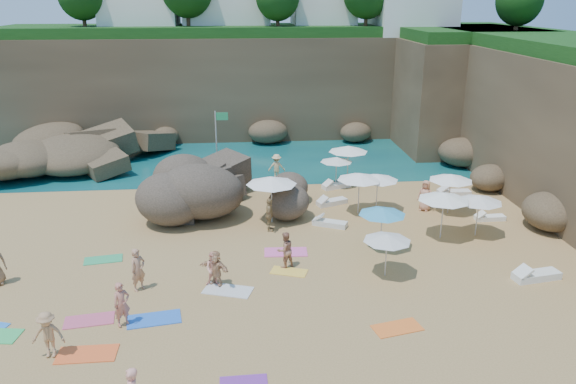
{
  "coord_description": "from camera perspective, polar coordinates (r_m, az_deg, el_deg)",
  "views": [
    {
      "loc": [
        -0.32,
        -22.72,
        11.04
      ],
      "look_at": [
        2.0,
        3.0,
        2.0
      ],
      "focal_mm": 35.0,
      "sensor_mm": 36.0,
      "label": 1
    }
  ],
  "objects": [
    {
      "name": "parasol_1",
      "position": [
        34.92,
        6.14,
        4.38
      ],
      "size": [
        2.45,
        2.45,
        2.31
      ],
      "color": "silver",
      "rests_on": "ground"
    },
    {
      "name": "lounger_2",
      "position": [
        34.25,
        16.5,
        -0.08
      ],
      "size": [
        1.91,
        0.71,
        0.29
      ],
      "primitive_type": "cube",
      "rotation": [
        0.0,
        0.0,
        -0.04
      ],
      "color": "white",
      "rests_on": "ground"
    },
    {
      "name": "towel_10",
      "position": [
        20.65,
        11.03,
        -13.39
      ],
      "size": [
        1.86,
        1.22,
        0.03
      ],
      "primitive_type": "cube",
      "rotation": [
        0.0,
        0.0,
        0.23
      ],
      "color": "orange",
      "rests_on": "ground"
    },
    {
      "name": "towel_2",
      "position": [
        20.11,
        -19.73,
        -15.23
      ],
      "size": [
        1.92,
        0.97,
        0.03
      ],
      "primitive_type": "cube",
      "rotation": [
        0.0,
        0.0,
        0.01
      ],
      "color": "#FF6028",
      "rests_on": "ground"
    },
    {
      "name": "lounger_4",
      "position": [
        31.07,
        19.83,
        -2.48
      ],
      "size": [
        1.56,
        0.54,
        0.24
      ],
      "primitive_type": "cube",
      "rotation": [
        0.0,
        0.0,
        0.02
      ],
      "color": "white",
      "rests_on": "ground"
    },
    {
      "name": "towel_6",
      "position": [
        17.91,
        -4.53,
        -18.77
      ],
      "size": [
        1.46,
        0.76,
        0.03
      ],
      "primitive_type": "cube",
      "rotation": [
        0.0,
        0.0,
        0.02
      ],
      "color": "purple",
      "rests_on": "ground"
    },
    {
      "name": "lounger_0",
      "position": [
        34.23,
        4.95,
        0.65
      ],
      "size": [
        1.87,
        1.19,
        0.28
      ],
      "primitive_type": "cube",
      "rotation": [
        0.0,
        0.0,
        0.37
      ],
      "color": "white",
      "rests_on": "ground"
    },
    {
      "name": "towel_5",
      "position": [
        22.69,
        -6.12,
        -9.9
      ],
      "size": [
        2.11,
        1.51,
        0.03
      ],
      "primitive_type": "cube",
      "rotation": [
        0.0,
        0.0,
        -0.32
      ],
      "color": "silver",
      "rests_on": "ground"
    },
    {
      "name": "person_lie_3",
      "position": [
        23.05,
        -7.29,
        -8.94
      ],
      "size": [
        1.95,
        1.98,
        0.39
      ],
      "primitive_type": "imported",
      "rotation": [
        0.0,
        0.0,
        -0.6
      ],
      "color": "tan",
      "rests_on": "ground"
    },
    {
      "name": "parasol_5",
      "position": [
        28.29,
        -1.69,
        1.17
      ],
      "size": [
        2.59,
        2.59,
        2.44
      ],
      "color": "silver",
      "rests_on": "ground"
    },
    {
      "name": "parasol_4",
      "position": [
        30.25,
        9.11,
        1.5
      ],
      "size": [
        2.21,
        2.21,
        2.09
      ],
      "color": "silver",
      "rests_on": "ground"
    },
    {
      "name": "person_lie_0",
      "position": [
        20.3,
        -22.97,
        -14.67
      ],
      "size": [
        1.07,
        1.62,
        0.43
      ],
      "primitive_type": "imported",
      "rotation": [
        0.0,
        0.0,
        -0.02
      ],
      "color": "tan",
      "rests_on": "ground"
    },
    {
      "name": "cliff_corner",
      "position": [
        46.63,
        16.97,
        9.79
      ],
      "size": [
        10.0,
        12.0,
        8.0
      ],
      "primitive_type": "cube",
      "color": "brown",
      "rests_on": "ground"
    },
    {
      "name": "rock_promontory",
      "position": [
        41.65,
        -19.83,
        2.76
      ],
      "size": [
        12.0,
        7.0,
        2.0
      ],
      "primitive_type": null,
      "color": "brown",
      "rests_on": "ground"
    },
    {
      "name": "lounger_1",
      "position": [
        28.58,
        4.27,
        -3.2
      ],
      "size": [
        1.81,
        1.27,
        0.27
      ],
      "primitive_type": "cube",
      "rotation": [
        0.0,
        0.0,
        -0.45
      ],
      "color": "silver",
      "rests_on": "ground"
    },
    {
      "name": "person_stand_5",
      "position": [
        30.37,
        -12.71,
        -0.57
      ],
      "size": [
        1.84,
        0.74,
        1.93
      ],
      "primitive_type": "imported",
      "rotation": [
        0.0,
        0.0,
        -0.13
      ],
      "color": "#C47562",
      "rests_on": "ground"
    },
    {
      "name": "person_stand_2",
      "position": [
        35.44,
        -1.16,
        2.55
      ],
      "size": [
        1.12,
        0.56,
        1.67
      ],
      "primitive_type": "imported",
      "rotation": [
        0.0,
        0.0,
        3.04
      ],
      "color": "#F0C788",
      "rests_on": "ground"
    },
    {
      "name": "parasol_8",
      "position": [
        27.41,
        15.58,
        -0.44
      ],
      "size": [
        2.44,
        2.44,
        2.31
      ],
      "color": "silver",
      "rests_on": "ground"
    },
    {
      "name": "towel_1",
      "position": [
        21.9,
        -19.54,
        -12.18
      ],
      "size": [
        1.84,
        1.1,
        0.03
      ],
      "primitive_type": "cube",
      "rotation": [
        0.0,
        0.0,
        0.14
      ],
      "color": "#CE5070",
      "rests_on": "ground"
    },
    {
      "name": "lounger_5",
      "position": [
        25.49,
        23.93,
        -7.78
      ],
      "size": [
        2.06,
        0.97,
        0.31
      ],
      "primitive_type": "cube",
      "rotation": [
        0.0,
        0.0,
        0.17
      ],
      "color": "white",
      "rests_on": "ground"
    },
    {
      "name": "rock_outcrop",
      "position": [
        31.27,
        -5.18,
        -1.46
      ],
      "size": [
        8.53,
        7.45,
        2.86
      ],
      "primitive_type": null,
      "rotation": [
        0.0,
        0.0,
        -0.34
      ],
      "color": "brown",
      "rests_on": "ground"
    },
    {
      "name": "parasol_10",
      "position": [
        25.65,
        9.56,
        -1.93
      ],
      "size": [
        2.16,
        2.16,
        2.04
      ],
      "color": "silver",
      "rests_on": "ground"
    },
    {
      "name": "marina_masts",
      "position": [
        55.73,
        -22.3,
        9.58
      ],
      "size": [
        3.1,
        0.1,
        6.0
      ],
      "color": "white",
      "rests_on": "ground"
    },
    {
      "name": "ground",
      "position": [
        25.26,
        -3.94,
        -6.67
      ],
      "size": [
        120.0,
        120.0,
        0.0
      ],
      "primitive_type": "plane",
      "color": "tan",
      "rests_on": "ground"
    },
    {
      "name": "towel_11",
      "position": [
        26.3,
        -18.25,
        -6.54
      ],
      "size": [
        1.75,
        1.07,
        0.03
      ],
      "primitive_type": "cube",
      "rotation": [
        0.0,
        0.0,
        0.16
      ],
      "color": "#2EA261",
      "rests_on": "ground"
    },
    {
      "name": "flag_pole",
      "position": [
        35.91,
        -7.1,
        5.76
      ],
      "size": [
        0.83,
        0.09,
        4.27
      ],
      "color": "silver",
      "rests_on": "ground"
    },
    {
      "name": "towel_12",
      "position": [
        23.97,
        0.1,
        -8.09
      ],
      "size": [
        1.68,
        1.22,
        0.03
      ],
      "primitive_type": "cube",
      "rotation": [
        0.0,
        0.0,
        -0.34
      ],
      "color": "yellow",
      "rests_on": "ground"
    },
    {
      "name": "parasol_11",
      "position": [
        23.31,
        10.05,
        -4.58
      ],
      "size": [
        1.99,
        1.99,
        1.88
      ],
      "color": "silver",
      "rests_on": "ground"
    },
    {
      "name": "parasol_0",
      "position": [
        34.05,
        4.95,
        3.31
      ],
      "size": [
        1.97,
        1.97,
        1.86
      ],
      "color": "silver",
      "rests_on": "ground"
    },
    {
      "name": "parasol_3",
      "position": [
        29.74,
        7.28,
        1.58
      ],
      "size": [
        2.39,
        2.39,
        2.26
      ],
      "color": "silver",
      "rests_on": "ground"
    },
    {
      "name": "person_stand_4",
      "position": [
        31.21,
        13.78,
        -0.34
      ],
      "size": [
        0.94,
        0.86,
        1.7
      ],
      "primitive_type": "imported",
      "rotation": [
        0.0,
        0.0,
        -0.64
      ],
      "color": "tan",
      "rests_on": "ground"
    },
    {
      "name": "person_stand_0",
      "position": [
        23.0,
        -14.99,
        -7.63
      ],
      "size": [
        0.76,
        0.75,
        1.77
      ],
      "primitive_type": "imported",
      "rotation": [
        0.0,
        0.0,
        0.78
      ],
      "color": "tan",
      "rests_on": "ground"
    },
    {
      "name": "person_lie_4",
      "position": [
        21.16,
        -16.36,
        -12.42
      ],
      "size": [
        1.41,
        1.69,
        0.39
      ],
      "primitive_type": "imported",
      "rotation": [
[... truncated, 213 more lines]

